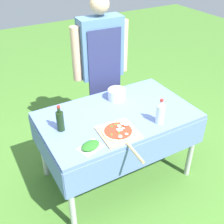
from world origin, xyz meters
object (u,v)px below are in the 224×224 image
person_cook (101,62)px  water_bottle (160,112)px  herb_container (91,146)px  mixing_tub (117,94)px  prep_table (117,122)px  pizza_on_peel (119,133)px  oil_bottle (60,121)px

person_cook → water_bottle: size_ratio=7.16×
herb_container → mixing_tub: 0.80m
prep_table → mixing_tub: 0.32m
mixing_tub → person_cook: bearing=83.2°
prep_table → mixing_tub: bearing=60.8°
pizza_on_peel → herb_container: pizza_on_peel is taller
herb_container → prep_table: bearing=35.8°
person_cook → pizza_on_peel: bearing=74.6°
prep_table → oil_bottle: oil_bottle is taller
person_cook → herb_container: 1.19m
oil_bottle → person_cook: bearing=41.2°
prep_table → herb_container: 0.55m
oil_bottle → pizza_on_peel: bearing=-36.5°
pizza_on_peel → oil_bottle: bearing=146.9°
person_cook → herb_container: (-0.62, -0.99, -0.21)m
water_bottle → person_cook: bearing=94.2°
person_cook → oil_bottle: 1.00m
prep_table → person_cook: size_ratio=0.85×
mixing_tub → pizza_on_peel: bearing=-118.5°
person_cook → pizza_on_peel: 1.03m
person_cook → oil_bottle: bearing=45.0°
mixing_tub → oil_bottle: bearing=-162.6°
person_cook → mixing_tub: bearing=87.1°
oil_bottle → water_bottle: size_ratio=1.02×
prep_table → pizza_on_peel: (-0.15, -0.28, 0.11)m
water_bottle → herb_container: (-0.70, -0.01, -0.09)m
herb_container → mixing_tub: size_ratio=1.24×
pizza_on_peel → mixing_tub: (0.28, 0.52, 0.04)m
herb_container → mixing_tub: (0.57, 0.56, 0.04)m
water_bottle → mixing_tub: water_bottle is taller
water_bottle → mixing_tub: (-0.12, 0.55, -0.06)m
person_cook → water_bottle: 1.00m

